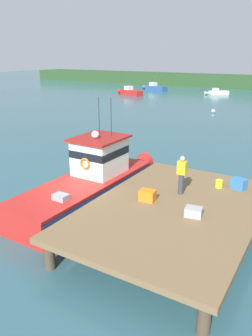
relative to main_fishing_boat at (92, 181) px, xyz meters
The scene contains 12 objects.
ground_plane 1.41m from the main_fishing_boat, 102.14° to the right, with size 200.00×200.00×0.00m, color #2D5660.
dock 4.69m from the main_fishing_boat, 11.87° to the right, with size 6.00×9.00×1.20m.
main_fishing_boat is the anchor object (origin of this frame).
crate_stack_near_edge 3.64m from the main_fishing_boat, 16.44° to the right, with size 0.60×0.44×0.44m, color orange.
crate_single_by_cleat 6.61m from the main_fishing_boat, 18.52° to the left, with size 0.60×0.44×0.46m, color #3370B2.
crate_stack_mid_dock 5.67m from the main_fishing_boat, 13.94° to the right, with size 0.60×0.44×0.34m, color #9E9EA3.
bait_bucket 5.79m from the main_fishing_boat, 18.25° to the left, with size 0.32×0.32×0.34m, color yellow.
deckhand_by_the_boat 4.46m from the main_fishing_boat, ahead, with size 0.36×0.22×1.63m.
moored_boat_mid_harbor 43.45m from the main_fishing_boat, 118.08° to the left, with size 5.62×2.98×1.42m.
moored_boat_far_left 46.89m from the main_fishing_boat, 99.50° to the left, with size 3.74×3.47×1.08m.
moored_boat_far_right 51.23m from the main_fishing_boat, 113.13° to the left, with size 5.77×2.83×1.45m.
mooring_buoy_inshore 27.70m from the main_fishing_boat, 95.45° to the left, with size 0.44×0.44×0.44m, color silver.
Camera 1 is at (9.16, -10.80, 6.72)m, focal length 35.58 mm.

